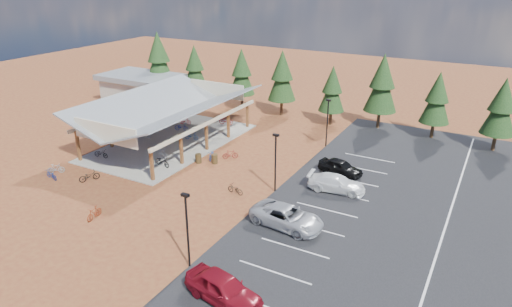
% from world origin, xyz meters
% --- Properties ---
extents(ground, '(140.00, 140.00, 0.00)m').
position_xyz_m(ground, '(0.00, 0.00, 0.00)').
color(ground, maroon).
rests_on(ground, ground).
extents(asphalt_lot, '(27.00, 44.00, 0.04)m').
position_xyz_m(asphalt_lot, '(18.50, 3.00, 0.02)').
color(asphalt_lot, black).
rests_on(asphalt_lot, ground).
extents(concrete_pad, '(10.60, 18.60, 0.10)m').
position_xyz_m(concrete_pad, '(-10.00, 7.00, 0.05)').
color(concrete_pad, gray).
rests_on(concrete_pad, ground).
extents(bike_pavilion, '(11.65, 19.40, 4.97)m').
position_xyz_m(bike_pavilion, '(-10.00, 7.00, 3.82)').
color(bike_pavilion, brown).
rests_on(bike_pavilion, concrete_pad).
extents(outbuilding, '(11.00, 7.00, 3.90)m').
position_xyz_m(outbuilding, '(-24.00, 18.00, 2.03)').
color(outbuilding, '#ADA593').
rests_on(outbuilding, ground).
extents(lamp_post_0, '(0.50, 0.25, 5.14)m').
position_xyz_m(lamp_post_0, '(5.00, -10.00, 2.98)').
color(lamp_post_0, black).
rests_on(lamp_post_0, ground).
extents(lamp_post_1, '(0.50, 0.25, 5.14)m').
position_xyz_m(lamp_post_1, '(5.00, 2.00, 2.98)').
color(lamp_post_1, black).
rests_on(lamp_post_1, ground).
extents(lamp_post_2, '(0.50, 0.25, 5.14)m').
position_xyz_m(lamp_post_2, '(5.00, 14.00, 2.98)').
color(lamp_post_2, black).
rests_on(lamp_post_2, ground).
extents(trash_bin_0, '(0.60, 0.60, 0.90)m').
position_xyz_m(trash_bin_0, '(-4.24, 3.88, 0.45)').
color(trash_bin_0, '#402F16').
rests_on(trash_bin_0, ground).
extents(trash_bin_1, '(0.60, 0.60, 0.90)m').
position_xyz_m(trash_bin_1, '(-2.82, 4.56, 0.45)').
color(trash_bin_1, '#402F16').
rests_on(trash_bin_1, ground).
extents(pine_0, '(4.05, 4.05, 9.44)m').
position_xyz_m(pine_0, '(-23.11, 21.03, 5.77)').
color(pine_0, '#382314').
rests_on(pine_0, ground).
extents(pine_1, '(3.34, 3.34, 7.79)m').
position_xyz_m(pine_1, '(-17.89, 22.38, 4.76)').
color(pine_1, '#382314').
rests_on(pine_1, ground).
extents(pine_2, '(3.41, 3.41, 7.95)m').
position_xyz_m(pine_2, '(-10.12, 22.14, 4.85)').
color(pine_2, '#382314').
rests_on(pine_2, ground).
extents(pine_3, '(3.55, 3.55, 8.28)m').
position_xyz_m(pine_3, '(-4.09, 21.88, 5.05)').
color(pine_3, '#382314').
rests_on(pine_3, ground).
extents(pine_4, '(3.06, 3.06, 7.14)m').
position_xyz_m(pine_4, '(2.80, 21.19, 4.35)').
color(pine_4, '#382314').
rests_on(pine_4, ground).
extents(pine_5, '(3.75, 3.75, 8.74)m').
position_xyz_m(pine_5, '(8.18, 22.72, 5.34)').
color(pine_5, '#382314').
rests_on(pine_5, ground).
extents(pine_6, '(3.19, 3.19, 7.43)m').
position_xyz_m(pine_6, '(14.32, 22.24, 4.54)').
color(pine_6, '#382314').
rests_on(pine_6, ground).
extents(pine_7, '(3.29, 3.29, 7.67)m').
position_xyz_m(pine_7, '(20.55, 21.22, 4.68)').
color(pine_7, '#382314').
rests_on(pine_7, ground).
extents(bike_0, '(1.65, 0.69, 0.85)m').
position_xyz_m(bike_0, '(-13.34, 0.12, 0.52)').
color(bike_0, black).
rests_on(bike_0, concrete_pad).
extents(bike_1, '(1.85, 0.77, 1.08)m').
position_xyz_m(bike_1, '(-13.50, 6.54, 0.64)').
color(bike_1, gray).
rests_on(bike_1, concrete_pad).
extents(bike_2, '(1.83, 0.81, 0.93)m').
position_xyz_m(bike_2, '(-11.31, 10.40, 0.57)').
color(bike_2, navy).
rests_on(bike_2, concrete_pad).
extents(bike_3, '(1.53, 0.77, 0.88)m').
position_xyz_m(bike_3, '(-12.41, 12.55, 0.54)').
color(bike_3, maroon).
rests_on(bike_3, concrete_pad).
extents(bike_4, '(2.01, 1.04, 1.01)m').
position_xyz_m(bike_4, '(-6.60, 1.37, 0.60)').
color(bike_4, black).
rests_on(bike_4, concrete_pad).
extents(bike_5, '(1.69, 0.83, 0.98)m').
position_xyz_m(bike_5, '(-8.01, 3.04, 0.59)').
color(bike_5, '#95989D').
rests_on(bike_5, concrete_pad).
extents(bike_6, '(1.70, 0.84, 0.85)m').
position_xyz_m(bike_6, '(-8.53, 8.57, 0.53)').
color(bike_6, '#224B91').
rests_on(bike_6, concrete_pad).
extents(bike_7, '(1.83, 0.94, 1.06)m').
position_xyz_m(bike_7, '(-8.00, 14.80, 0.63)').
color(bike_7, maroon).
rests_on(bike_7, concrete_pad).
extents(bike_9, '(1.42, 1.35, 0.92)m').
position_xyz_m(bike_9, '(-14.28, -4.46, 0.46)').
color(bike_9, gray).
rests_on(bike_9, ground).
extents(bike_10, '(1.68, 0.82, 0.85)m').
position_xyz_m(bike_10, '(-13.57, -5.52, 0.42)').
color(bike_10, navy).
rests_on(bike_10, ground).
extents(bike_11, '(0.69, 1.67, 0.98)m').
position_xyz_m(bike_11, '(-4.82, -8.66, 0.49)').
color(bike_11, maroon).
rests_on(bike_11, ground).
extents(bike_12, '(1.37, 1.89, 0.95)m').
position_xyz_m(bike_12, '(-10.32, -4.13, 0.47)').
color(bike_12, black).
rests_on(bike_12, ground).
extents(bike_14, '(1.27, 1.87, 0.93)m').
position_xyz_m(bike_14, '(-3.62, 5.22, 0.47)').
color(bike_14, '#22458D').
rests_on(bike_14, ground).
extents(bike_15, '(1.48, 1.33, 0.94)m').
position_xyz_m(bike_15, '(-2.08, 6.24, 0.47)').
color(bike_15, maroon).
rests_on(bike_15, ground).
extents(bike_16, '(1.62, 0.76, 0.82)m').
position_xyz_m(bike_16, '(2.31, -0.03, 0.41)').
color(bike_16, black).
rests_on(bike_16, ground).
extents(car_0, '(5.14, 2.85, 1.65)m').
position_xyz_m(car_0, '(8.64, -11.70, 0.87)').
color(car_0, maroon).
rests_on(car_0, asphalt_lot).
extents(car_2, '(5.75, 3.13, 1.53)m').
position_xyz_m(car_2, '(8.31, -2.67, 0.80)').
color(car_2, '#A5A7AE').
rests_on(car_2, asphalt_lot).
extents(car_3, '(5.01, 2.51, 1.40)m').
position_xyz_m(car_3, '(9.53, 4.50, 0.74)').
color(car_3, white).
rests_on(car_3, asphalt_lot).
extents(car_4, '(4.36, 2.46, 1.40)m').
position_xyz_m(car_4, '(8.69, 7.89, 0.74)').
color(car_4, black).
rests_on(car_4, asphalt_lot).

